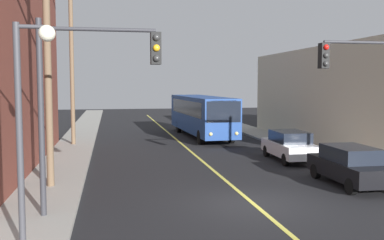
% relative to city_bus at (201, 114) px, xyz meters
% --- Properties ---
extents(ground_plane, '(120.00, 120.00, 0.00)m').
position_rel_city_bus_xyz_m(ground_plane, '(-2.20, -19.57, -1.82)').
color(ground_plane, black).
extents(sidewalk_left, '(2.50, 90.00, 0.15)m').
position_rel_city_bus_xyz_m(sidewalk_left, '(-9.45, -9.57, -1.74)').
color(sidewalk_left, gray).
rests_on(sidewalk_left, ground).
extents(sidewalk_right, '(2.50, 90.00, 0.15)m').
position_rel_city_bus_xyz_m(sidewalk_right, '(5.05, -9.57, -1.74)').
color(sidewalk_right, gray).
rests_on(sidewalk_right, ground).
extents(lane_stripe_center, '(0.16, 60.00, 0.01)m').
position_rel_city_bus_xyz_m(lane_stripe_center, '(-2.20, -4.57, -1.81)').
color(lane_stripe_center, '#D8CC4C').
rests_on(lane_stripe_center, ground).
extents(building_right_warehouse, '(12.00, 19.71, 6.65)m').
position_rel_city_bus_xyz_m(building_right_warehouse, '(12.29, -5.03, 1.51)').
color(building_right_warehouse, beige).
rests_on(building_right_warehouse, ground).
extents(city_bus, '(3.09, 12.24, 3.20)m').
position_rel_city_bus_xyz_m(city_bus, '(0.00, 0.00, 0.00)').
color(city_bus, navy).
rests_on(city_bus, ground).
extents(parked_car_black, '(1.85, 4.42, 1.62)m').
position_rel_city_bus_xyz_m(parked_car_black, '(2.64, -17.58, -0.98)').
color(parked_car_black, black).
rests_on(parked_car_black, ground).
extents(parked_car_white, '(1.91, 4.44, 1.62)m').
position_rel_city_bus_xyz_m(parked_car_white, '(2.54, -11.54, -0.98)').
color(parked_car_white, silver).
rests_on(parked_car_white, ground).
extents(utility_pole_near, '(2.40, 0.28, 9.35)m').
position_rel_city_bus_xyz_m(utility_pole_near, '(-9.45, -16.10, 3.49)').
color(utility_pole_near, brown).
rests_on(utility_pole_near, sidewalk_left).
extents(utility_pole_mid, '(2.40, 0.28, 11.36)m').
position_rel_city_bus_xyz_m(utility_pole_mid, '(-9.55, -3.66, 4.54)').
color(utility_pole_mid, brown).
rests_on(utility_pole_mid, sidewalk_left).
extents(traffic_signal_left_corner, '(3.75, 0.48, 6.00)m').
position_rel_city_bus_xyz_m(traffic_signal_left_corner, '(-7.61, -20.16, 2.49)').
color(traffic_signal_left_corner, '#2D2D33').
rests_on(traffic_signal_left_corner, sidewalk_left).
extents(traffic_signal_right_corner, '(3.75, 0.48, 6.00)m').
position_rel_city_bus_xyz_m(traffic_signal_right_corner, '(3.21, -17.77, 2.49)').
color(traffic_signal_right_corner, '#2D2D33').
rests_on(traffic_signal_right_corner, sidewalk_right).
extents(street_lamp_left, '(0.98, 0.40, 5.50)m').
position_rel_city_bus_xyz_m(street_lamp_left, '(-9.03, -22.92, 1.92)').
color(street_lamp_left, '#38383D').
rests_on(street_lamp_left, sidewalk_left).
extents(fire_hydrant, '(0.44, 0.26, 0.84)m').
position_rel_city_bus_xyz_m(fire_hydrant, '(4.65, -12.19, -1.23)').
color(fire_hydrant, red).
rests_on(fire_hydrant, sidewalk_right).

